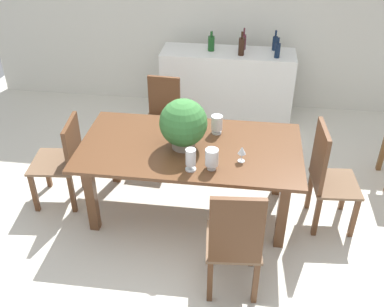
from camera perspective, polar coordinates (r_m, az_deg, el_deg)
ground_plane at (r=4.53m, az=-0.37°, el=-7.88°), size 7.04×7.04×0.00m
back_wall at (r=6.22m, az=3.01°, el=17.59°), size 6.40×0.10×2.60m
dining_table at (r=4.20m, az=-0.22°, el=-0.23°), size 2.06×1.10×0.76m
chair_near_right at (r=3.45m, az=5.47°, el=-11.04°), size 0.47×0.50×1.07m
chair_head_end at (r=4.60m, az=-16.04°, el=-0.43°), size 0.50×0.52×0.92m
chair_far_left at (r=5.17m, az=-3.80°, el=4.88°), size 0.43×0.50×0.96m
chair_foot_end at (r=4.29m, az=16.76°, el=-2.39°), size 0.45×0.50×1.05m
flower_centerpiece at (r=4.00m, az=-1.11°, el=3.82°), size 0.44×0.44×0.47m
crystal_vase_left at (r=3.76m, az=-0.17°, el=-0.60°), size 0.09×0.09×0.20m
crystal_vase_center_near at (r=3.78m, az=2.54°, el=-0.54°), size 0.11×0.11×0.19m
crystal_vase_right at (r=4.30m, az=3.19°, el=3.86°), size 0.11×0.11×0.19m
wine_glass at (r=3.90m, az=6.39°, el=0.34°), size 0.07×0.07×0.15m
kitchen_counter at (r=5.99m, az=4.46°, el=8.53°), size 1.70×0.51×0.96m
wine_bottle_clear at (r=5.66m, az=10.86°, el=12.85°), size 0.07×0.07×0.25m
wine_bottle_dark at (r=5.88m, az=6.61°, el=14.01°), size 0.06×0.06×0.27m
wine_bottle_tall at (r=5.80m, az=2.50°, el=13.91°), size 0.08×0.08×0.25m
wine_bottle_green at (r=5.91m, az=10.54°, el=13.73°), size 0.07×0.07×0.25m
wine_bottle_amber at (r=5.67m, az=6.33°, el=13.47°), size 0.07×0.07×0.30m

